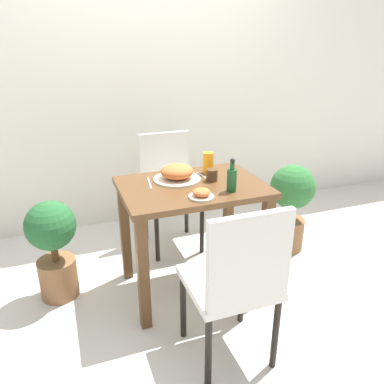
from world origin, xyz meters
name	(u,v)px	position (x,y,z in m)	size (l,w,h in m)	color
ground_plane	(192,286)	(0.00, 0.00, 0.00)	(16.00, 16.00, 0.00)	beige
wall_back	(142,74)	(0.00, 1.21, 1.30)	(8.00, 0.05, 2.60)	silver
dining_table	(192,206)	(0.00, 0.00, 0.60)	(0.87, 0.63, 0.74)	brown
chair_near	(236,279)	(-0.03, -0.68, 0.51)	(0.42, 0.42, 0.90)	silver
chair_far	(169,184)	(0.05, 0.65, 0.51)	(0.42, 0.42, 0.90)	silver
food_plate	(177,173)	(-0.06, 0.11, 0.79)	(0.30, 0.30, 0.10)	beige
side_plate	(201,194)	(-0.02, -0.22, 0.77)	(0.14, 0.14, 0.06)	beige
drink_cup	(212,175)	(0.14, 0.02, 0.78)	(0.07, 0.07, 0.07)	#4C331E
juice_glass	(208,163)	(0.18, 0.17, 0.81)	(0.07, 0.07, 0.14)	orange
sauce_bottle	(232,179)	(0.18, -0.18, 0.82)	(0.06, 0.06, 0.20)	#194C23
fork_utensil	(149,183)	(-0.24, 0.11, 0.74)	(0.04, 0.20, 0.00)	silver
spoon_utensil	(203,176)	(0.12, 0.11, 0.74)	(0.03, 0.18, 0.00)	silver
potted_plant_left	(53,244)	(-0.84, 0.21, 0.38)	(0.31, 0.31, 0.66)	brown
potted_plant_right	(291,200)	(0.90, 0.22, 0.41)	(0.34, 0.34, 0.70)	brown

